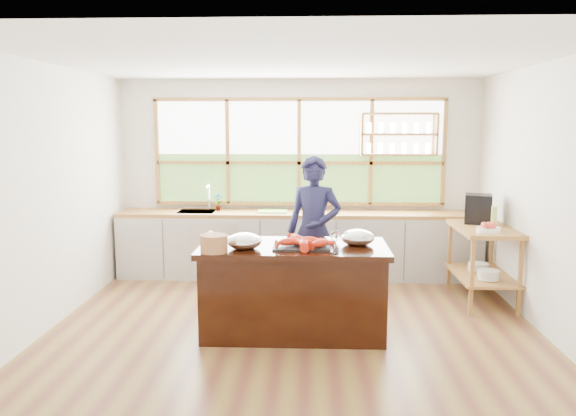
# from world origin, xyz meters

# --- Properties ---
(ground_plane) EXTENTS (5.00, 5.00, 0.00)m
(ground_plane) POSITION_xyz_m (0.00, 0.00, 0.00)
(ground_plane) COLOR olive
(room_shell) EXTENTS (5.02, 4.52, 2.71)m
(room_shell) POSITION_xyz_m (0.02, 0.51, 1.75)
(room_shell) COLOR silver
(room_shell) RESTS_ON ground_plane
(back_counter) EXTENTS (4.90, 0.63, 0.90)m
(back_counter) POSITION_xyz_m (-0.02, 1.94, 0.45)
(back_counter) COLOR #AAA8A2
(back_counter) RESTS_ON ground_plane
(right_shelf_unit) EXTENTS (0.62, 1.10, 0.90)m
(right_shelf_unit) POSITION_xyz_m (2.19, 0.89, 0.60)
(right_shelf_unit) COLOR #A57A30
(right_shelf_unit) RESTS_ON ground_plane
(island) EXTENTS (1.85, 0.90, 0.90)m
(island) POSITION_xyz_m (0.00, -0.20, 0.45)
(island) COLOR black
(island) RESTS_ON ground_plane
(cook) EXTENTS (0.71, 0.55, 1.73)m
(cook) POSITION_xyz_m (0.21, 0.72, 0.87)
(cook) COLOR #19193C
(cook) RESTS_ON ground_plane
(potted_plant) EXTENTS (0.14, 0.11, 0.25)m
(potted_plant) POSITION_xyz_m (-1.11, 2.00, 1.02)
(potted_plant) COLOR slate
(potted_plant) RESTS_ON back_counter
(cutting_board) EXTENTS (0.41, 0.31, 0.01)m
(cutting_board) POSITION_xyz_m (-0.35, 1.94, 0.91)
(cutting_board) COLOR #6BC63F
(cutting_board) RESTS_ON back_counter
(espresso_machine) EXTENTS (0.38, 0.40, 0.35)m
(espresso_machine) POSITION_xyz_m (2.19, 1.16, 1.07)
(espresso_machine) COLOR black
(espresso_machine) RESTS_ON right_shelf_unit
(wine_bottle) EXTENTS (0.08, 0.08, 0.27)m
(wine_bottle) POSITION_xyz_m (2.24, 0.72, 1.03)
(wine_bottle) COLOR #A0BC5C
(wine_bottle) RESTS_ON right_shelf_unit
(fruit_bowl) EXTENTS (0.26, 0.26, 0.11)m
(fruit_bowl) POSITION_xyz_m (2.14, 0.58, 0.94)
(fruit_bowl) COLOR white
(fruit_bowl) RESTS_ON right_shelf_unit
(slate_board) EXTENTS (0.55, 0.40, 0.02)m
(slate_board) POSITION_xyz_m (0.08, -0.27, 0.91)
(slate_board) COLOR black
(slate_board) RESTS_ON island
(lobster_pile) EXTENTS (0.52, 0.48, 0.08)m
(lobster_pile) POSITION_xyz_m (0.10, -0.30, 0.96)
(lobster_pile) COLOR red
(lobster_pile) RESTS_ON slate_board
(mixing_bowl_left) EXTENTS (0.34, 0.34, 0.16)m
(mixing_bowl_left) POSITION_xyz_m (-0.47, -0.36, 0.97)
(mixing_bowl_left) COLOR silver
(mixing_bowl_left) RESTS_ON island
(mixing_bowl_right) EXTENTS (0.34, 0.34, 0.16)m
(mixing_bowl_right) POSITION_xyz_m (0.63, -0.13, 0.97)
(mixing_bowl_right) COLOR silver
(mixing_bowl_right) RESTS_ON island
(wine_glass) EXTENTS (0.08, 0.08, 0.22)m
(wine_glass) POSITION_xyz_m (0.39, -0.55, 1.06)
(wine_glass) COLOR white
(wine_glass) RESTS_ON island
(wicker_basket) EXTENTS (0.26, 0.26, 0.16)m
(wicker_basket) POSITION_xyz_m (-0.73, -0.53, 0.98)
(wicker_basket) COLOR #A56A40
(wicker_basket) RESTS_ON island
(parchment_roll) EXTENTS (0.19, 0.31, 0.08)m
(parchment_roll) POSITION_xyz_m (-0.83, -0.01, 0.94)
(parchment_roll) COLOR white
(parchment_roll) RESTS_ON island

